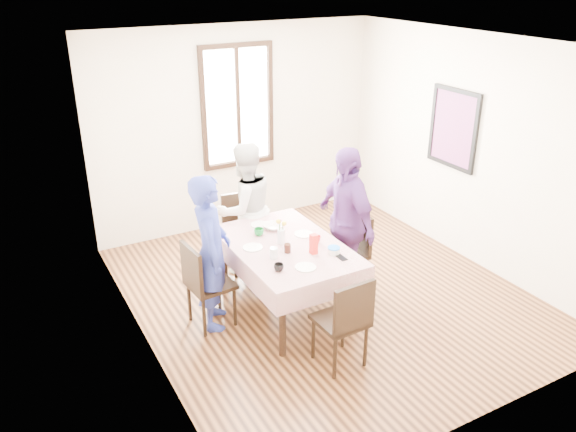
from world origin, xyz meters
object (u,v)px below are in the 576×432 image
object	(u,v)px
chair_right	(345,253)
chair_left	(211,284)
chair_near	(340,320)
chair_far	(244,234)
person_left	(211,253)
person_far	(244,209)
dining_table	(286,278)
person_right	(345,222)

from	to	relation	value
chair_right	chair_left	bearing A→B (deg)	93.11
chair_right	chair_near	xyz separation A→B (m)	(-0.78, -1.06, 0.00)
chair_far	person_left	xyz separation A→B (m)	(-0.76, -0.88, 0.34)
person_left	person_far	distance (m)	1.14
dining_table	chair_right	xyz separation A→B (m)	(0.78, 0.05, 0.08)
chair_right	chair_near	bearing A→B (deg)	150.32
chair_near	chair_left	bearing A→B (deg)	121.41
person_far	person_left	bearing A→B (deg)	41.49
person_far	chair_far	bearing A→B (deg)	-97.15
chair_left	chair_far	bearing A→B (deg)	133.64
dining_table	chair_left	size ratio (longest dim) A/B	1.62
chair_left	chair_near	world-z (taller)	same
chair_right	person_right	size ratio (longest dim) A/B	0.54
chair_far	person_left	distance (m)	1.21
chair_right	person_far	size ratio (longest dim) A/B	0.58
chair_far	chair_left	bearing A→B (deg)	55.66
dining_table	person_right	size ratio (longest dim) A/B	0.88
chair_right	person_far	bearing A→B (deg)	45.75
chair_left	person_far	size ratio (longest dim) A/B	0.58
chair_near	person_left	bearing A→B (deg)	120.70
person_far	chair_left	bearing A→B (deg)	40.72
chair_far	person_right	xyz separation A→B (m)	(0.76, -0.97, 0.38)
chair_left	chair_far	xyz separation A→B (m)	(0.78, 0.88, 0.00)
chair_near	person_right	bearing A→B (deg)	52.02
chair_left	chair_right	size ratio (longest dim) A/B	1.00
person_far	person_right	xyz separation A→B (m)	(0.76, -0.95, 0.05)
dining_table	chair_right	distance (m)	0.78
person_far	person_right	size ratio (longest dim) A/B	0.94
dining_table	person_far	bearing A→B (deg)	90.00
person_left	chair_near	bearing A→B (deg)	-125.14
chair_right	chair_far	size ratio (longest dim) A/B	1.00
dining_table	chair_far	world-z (taller)	chair_far
person_right	chair_right	bearing A→B (deg)	91.91
chair_far	person_right	size ratio (longest dim) A/B	0.54
dining_table	chair_left	bearing A→B (deg)	169.89
person_left	person_right	bearing A→B (deg)	-71.86
chair_left	person_left	size ratio (longest dim) A/B	0.57
chair_far	chair_near	xyz separation A→B (m)	(0.00, -2.03, 0.00)
chair_right	person_left	world-z (taller)	person_left
person_far	dining_table	bearing A→B (deg)	82.85
chair_near	person_far	bearing A→B (deg)	87.47
chair_left	person_far	distance (m)	1.20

